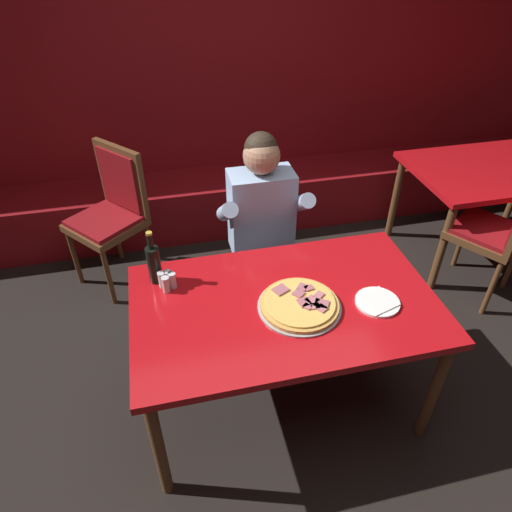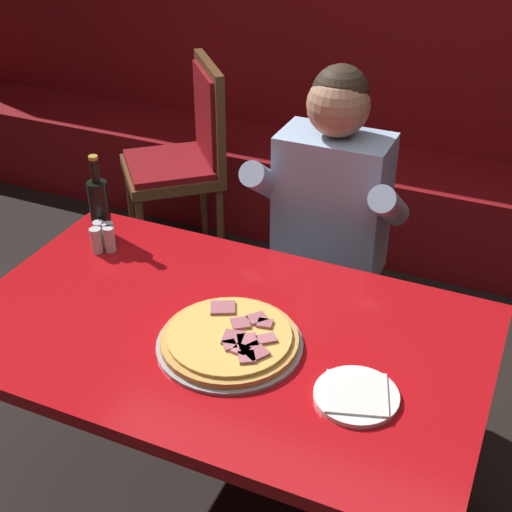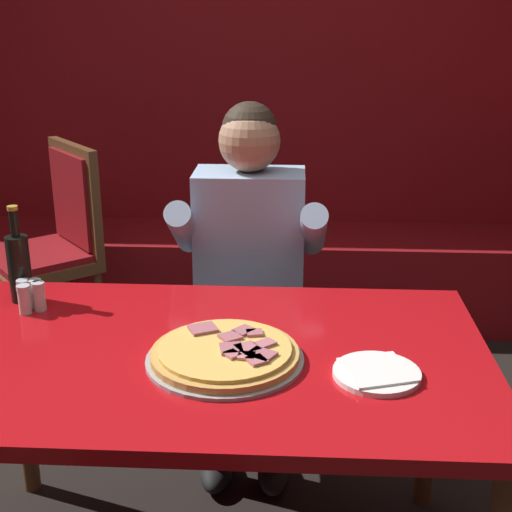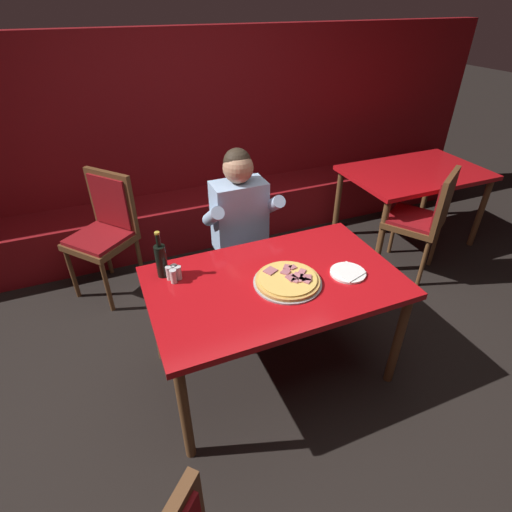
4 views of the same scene
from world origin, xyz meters
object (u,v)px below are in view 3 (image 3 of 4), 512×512
Objects in this scene: shaker_oregano at (36,295)px; shaker_red_pepper_flakes at (25,301)px; dining_chair_far_left at (54,239)px; beer_bottle at (19,266)px; shaker_black_pepper at (24,295)px; pizza at (225,354)px; diner_seated_blue_shirt at (248,272)px; shaker_parmesan at (39,298)px; main_dining_table at (207,376)px; plate_white_paper at (377,373)px.

shaker_red_pepper_flakes is at bearing -109.64° from shaker_oregano.
dining_chair_far_left is at bearing 106.44° from shaker_oregano.
shaker_red_pepper_flakes is (0.04, -0.09, -0.07)m from beer_bottle.
shaker_black_pepper is (0.03, -0.05, -0.07)m from beer_bottle.
dining_chair_far_left is (-0.91, 1.40, -0.18)m from pizza.
diner_seated_blue_shirt reaches higher than beer_bottle.
shaker_red_pepper_flakes is 0.04m from shaker_parmesan.
beer_bottle reaches higher than shaker_parmesan.
shaker_black_pepper reaches higher than pizza.
shaker_red_pepper_flakes is at bearing -74.94° from dining_chair_far_left.
main_dining_table is 16.89× the size of shaker_parmesan.
pizza is 4.57× the size of shaker_parmesan.
plate_white_paper is 2.44× the size of shaker_oregano.
shaker_oregano is at bearing 155.00° from main_dining_table.
main_dining_table is 4.97× the size of beer_bottle.
pizza is 1.35× the size of beer_bottle.
beer_bottle is at bearing 137.99° from shaker_parmesan.
pizza is 1.87× the size of plate_white_paper.
shaker_red_pepper_flakes is 0.09× the size of dining_chair_far_left.
dining_chair_far_left is at bearing 122.28° from main_dining_table.
diner_seated_blue_shirt is at bearing 35.71° from shaker_oregano.
plate_white_paper is (0.42, -0.11, 0.08)m from main_dining_table.
plate_white_paper is 2.44× the size of shaker_black_pepper.
diner_seated_blue_shirt is at bearing 37.76° from shaker_red_pepper_flakes.
dining_chair_far_left is (-1.28, 1.46, -0.17)m from plate_white_paper.
shaker_oregano reaches higher than plate_white_paper.
beer_bottle is 0.77m from diner_seated_blue_shirt.
pizza is at bearing -23.01° from shaker_red_pepper_flakes.
diner_seated_blue_shirt is (0.61, 0.47, -0.08)m from shaker_red_pepper_flakes.
beer_bottle is (-0.64, 0.35, 0.09)m from pizza.
shaker_parmesan is (0.03, 0.02, 0.00)m from shaker_red_pepper_flakes.
shaker_red_pepper_flakes is 1.00× the size of shaker_parmesan.
pizza reaches higher than main_dining_table.
main_dining_table is 0.57m from shaker_parmesan.
shaker_red_pepper_flakes is (-0.60, 0.25, 0.02)m from pizza.
plate_white_paper is at bearing -20.59° from shaker_oregano.
main_dining_table is 0.68m from beer_bottle.
beer_bottle is 3.40× the size of shaker_black_pepper.
pizza is at bearing -28.47° from beer_bottle.
pizza is 0.74m from beer_bottle.
beer_bottle is 0.09m from shaker_black_pepper.
shaker_oregano is 0.03m from shaker_parmesan.
diner_seated_blue_shirt reaches higher than shaker_oregano.
dining_chair_far_left reaches higher than pizza.
plate_white_paper is (0.37, -0.06, -0.01)m from pizza.
shaker_black_pepper reaches higher than main_dining_table.
beer_bottle is at bearing 140.90° from shaker_oregano.
shaker_parmesan is at bearing 156.20° from main_dining_table.
shaker_black_pepper is 1.00× the size of shaker_parmesan.
beer_bottle is 0.23× the size of diner_seated_blue_shirt.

